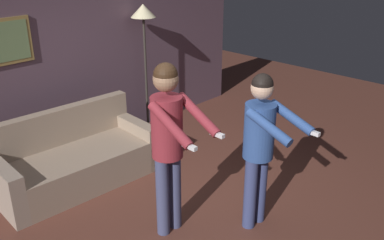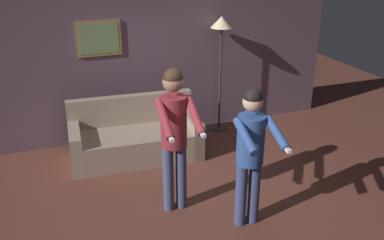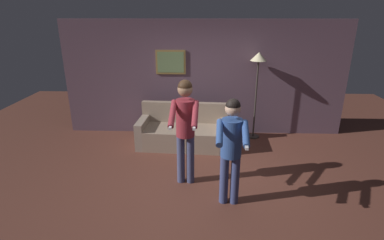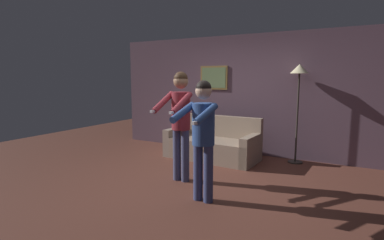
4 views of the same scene
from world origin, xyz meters
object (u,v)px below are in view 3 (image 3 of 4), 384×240
(couch, at_px, (183,133))
(torchiere_lamp, at_px, (258,66))
(person_standing_left, at_px, (185,123))
(person_standing_right, at_px, (231,144))

(couch, distance_m, torchiere_lamp, 2.15)
(torchiere_lamp, height_order, person_standing_left, torchiere_lamp)
(couch, relative_size, torchiere_lamp, 1.01)
(person_standing_left, bearing_deg, person_standing_right, -39.57)
(couch, height_order, person_standing_left, person_standing_left)
(couch, bearing_deg, torchiere_lamp, 17.10)
(torchiere_lamp, distance_m, person_standing_left, 2.55)
(torchiere_lamp, bearing_deg, person_standing_right, -106.67)
(person_standing_left, bearing_deg, couch, 94.98)
(person_standing_left, distance_m, person_standing_right, 0.89)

